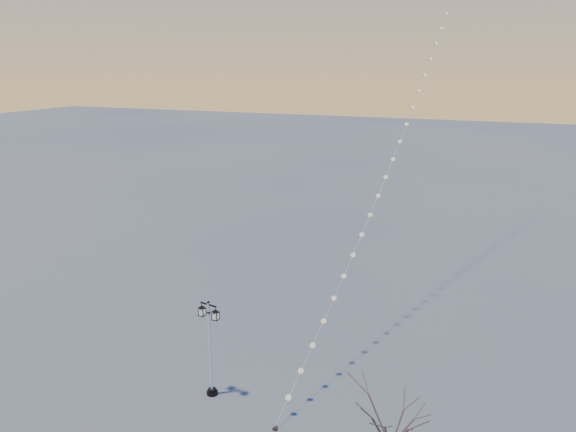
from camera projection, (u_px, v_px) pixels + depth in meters
The scene contains 4 objects.
ground at pixel (225, 432), 24.39m from camera, with size 300.00×300.00×0.00m, color #555755.
street_lamp at pixel (210, 344), 26.45m from camera, with size 1.27×0.58×5.05m.
bare_tree at pixel (390, 428), 19.89m from camera, with size 2.68×2.68×4.45m.
kite_train at pixel (421, 56), 36.99m from camera, with size 4.97×40.38×33.10m.
Camera 1 is at (10.63, -18.19, 15.90)m, focal length 33.98 mm.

